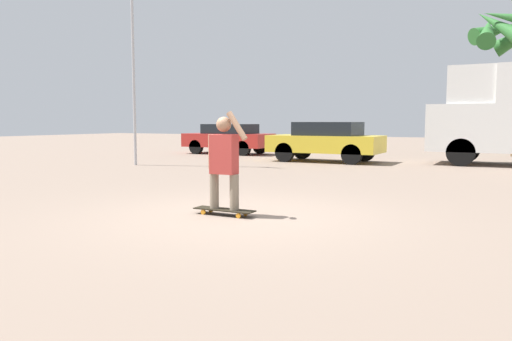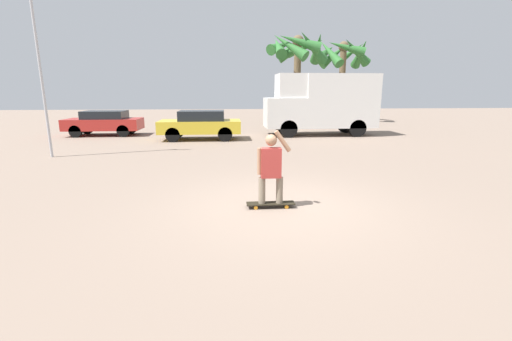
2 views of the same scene
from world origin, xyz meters
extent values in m
plane|color=gray|center=(0.00, 0.00, 0.00)|extent=(80.00, 80.00, 0.00)
cube|color=black|center=(-0.24, -0.05, 0.09)|extent=(0.99, 0.26, 0.02)
cylinder|color=orange|center=(-0.55, -0.16, 0.04)|extent=(0.08, 0.03, 0.08)
cylinder|color=orange|center=(-0.55, 0.06, 0.04)|extent=(0.08, 0.03, 0.08)
cylinder|color=orange|center=(0.08, -0.16, 0.04)|extent=(0.08, 0.03, 0.08)
cylinder|color=orange|center=(0.08, 0.06, 0.04)|extent=(0.08, 0.03, 0.08)
cylinder|color=gray|center=(-0.42, -0.05, 0.37)|extent=(0.14, 0.14, 0.54)
cylinder|color=gray|center=(-0.06, -0.05, 0.37)|extent=(0.14, 0.14, 0.54)
cube|color=#B23833|center=(-0.24, -0.05, 0.94)|extent=(0.40, 0.22, 0.60)
sphere|color=#A37556|center=(-0.24, -0.05, 1.39)|extent=(0.23, 0.23, 0.23)
cylinder|color=#A37556|center=(-0.47, -0.05, 0.97)|extent=(0.09, 0.09, 0.53)
cylinder|color=#A37556|center=(-0.01, -0.05, 1.37)|extent=(0.35, 0.09, 0.44)
cylinder|color=black|center=(2.05, 10.70, 0.45)|extent=(0.89, 0.28, 0.89)
cylinder|color=black|center=(2.05, 12.52, 0.45)|extent=(0.89, 0.28, 0.89)
cylinder|color=black|center=(5.68, 10.70, 0.45)|extent=(0.89, 0.28, 0.89)
cylinder|color=black|center=(5.68, 12.52, 0.45)|extent=(0.89, 0.28, 0.89)
cube|color=white|center=(1.96, 11.61, 1.22)|extent=(2.05, 2.10, 1.54)
cube|color=black|center=(1.55, 11.61, 1.53)|extent=(0.04, 1.78, 0.77)
cube|color=white|center=(4.89, 11.61, 1.83)|extent=(3.80, 2.10, 2.77)
cube|color=white|center=(2.27, 11.61, 2.60)|extent=(1.43, 1.93, 1.22)
cylinder|color=black|center=(-3.64, 9.56, 0.34)|extent=(0.68, 0.22, 0.68)
cylinder|color=black|center=(-3.64, 11.15, 0.34)|extent=(0.68, 0.22, 0.68)
cylinder|color=black|center=(-1.20, 9.56, 0.34)|extent=(0.68, 0.22, 0.68)
cylinder|color=black|center=(-1.20, 11.15, 0.34)|extent=(0.68, 0.22, 0.68)
cube|color=gold|center=(-2.42, 10.35, 0.64)|extent=(3.93, 1.81, 0.59)
cube|color=black|center=(-2.32, 10.35, 1.17)|extent=(2.16, 1.59, 0.47)
cylinder|color=black|center=(-8.89, 11.64, 0.31)|extent=(0.63, 0.22, 0.63)
cylinder|color=black|center=(-8.89, 13.15, 0.31)|extent=(0.63, 0.22, 0.63)
cylinder|color=black|center=(-6.50, 11.64, 0.31)|extent=(0.63, 0.22, 0.63)
cylinder|color=black|center=(-6.50, 13.15, 0.31)|extent=(0.63, 0.22, 0.63)
cube|color=#B22823|center=(-7.69, 12.40, 0.61)|extent=(3.85, 1.73, 0.59)
cube|color=black|center=(-7.60, 12.40, 1.11)|extent=(2.12, 1.52, 0.42)
cylinder|color=brown|center=(7.78, 19.86, 2.81)|extent=(0.48, 0.48, 5.61)
sphere|color=brown|center=(7.78, 19.86, 5.61)|extent=(0.77, 0.77, 0.77)
cone|color=#2D6B2D|center=(9.10, 19.83, 5.14)|extent=(0.81, 2.59, 2.17)
cone|color=#2D6B2D|center=(8.57, 20.92, 5.18)|extent=(2.54, 2.16, 2.07)
cone|color=#2D6B2D|center=(7.47, 21.15, 5.14)|extent=(2.67, 1.32, 2.18)
cone|color=#2D6B2D|center=(6.72, 20.66, 5.32)|extent=(2.24, 2.63, 1.67)
cone|color=#2D6B2D|center=(6.60, 19.26, 5.10)|extent=(1.79, 2.57, 2.27)
cone|color=#2D6B2D|center=(7.54, 18.56, 5.39)|extent=(2.84, 1.22, 1.44)
cone|color=#2D6B2D|center=(8.32, 18.65, 5.15)|extent=(2.67, 1.75, 2.13)
cylinder|color=brown|center=(3.61, 16.54, 2.75)|extent=(0.47, 0.47, 5.51)
sphere|color=brown|center=(3.61, 16.54, 5.51)|extent=(0.75, 0.75, 0.75)
cone|color=#2D6B2D|center=(4.89, 16.39, 5.09)|extent=(1.02, 2.64, 2.01)
cone|color=#2D6B2D|center=(4.31, 17.62, 5.30)|extent=(2.65, 2.07, 1.40)
cone|color=#2D6B2D|center=(3.70, 17.83, 5.14)|extent=(2.67, 0.91, 1.86)
cone|color=#2D6B2D|center=(2.65, 17.41, 5.30)|extent=(2.35, 2.47, 1.41)
cone|color=#2D6B2D|center=(2.31, 16.50, 5.15)|extent=(0.81, 2.65, 1.83)
cone|color=#2D6B2D|center=(2.86, 15.48, 5.09)|extent=(2.52, 2.07, 2.01)
cone|color=#2D6B2D|center=(3.45, 15.25, 5.29)|extent=(2.75, 1.04, 1.43)
cone|color=#2D6B2D|center=(4.31, 15.45, 5.04)|extent=(2.49, 1.97, 2.14)
cylinder|color=#B7B7BC|center=(-7.44, 6.10, 3.53)|extent=(0.09, 0.09, 7.06)
camera|label=1|loc=(3.73, -6.48, 1.43)|focal=35.00mm
camera|label=2|loc=(-1.09, -6.67, 2.32)|focal=24.00mm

